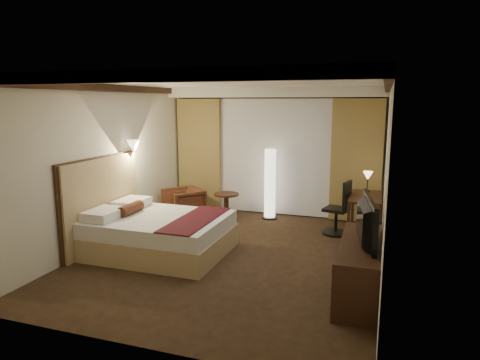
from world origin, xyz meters
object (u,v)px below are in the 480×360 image
(armchair, at_px, (184,203))
(dresser, at_px, (360,268))
(side_table, at_px, (226,207))
(television, at_px, (360,216))
(office_chair, at_px, (336,207))
(bed, at_px, (160,234))
(floor_lamp, at_px, (270,184))
(desk, at_px, (365,216))

(armchair, distance_m, dresser, 4.38)
(armchair, bearing_deg, side_table, 56.17)
(side_table, distance_m, television, 3.92)
(office_chair, bearing_deg, bed, -129.86)
(floor_lamp, distance_m, office_chair, 1.59)
(floor_lamp, bearing_deg, dresser, -57.20)
(side_table, relative_size, television, 0.50)
(dresser, bearing_deg, desk, 91.16)
(side_table, relative_size, desk, 0.51)
(bed, height_order, armchair, armchair)
(bed, xyz_separation_m, dresser, (3.14, -0.52, 0.03))
(desk, bearing_deg, office_chair, -174.36)
(armchair, relative_size, side_table, 1.28)
(desk, bearing_deg, television, -89.54)
(desk, xyz_separation_m, dresser, (0.05, -2.48, -0.03))
(bed, xyz_separation_m, office_chair, (2.58, 1.90, 0.20))
(floor_lamp, height_order, desk, floor_lamp)
(side_table, bearing_deg, bed, -98.88)
(office_chair, xyz_separation_m, television, (0.53, -2.43, 0.50))
(armchair, xyz_separation_m, television, (3.62, -2.42, 0.65))
(floor_lamp, bearing_deg, armchair, -158.26)
(bed, distance_m, floor_lamp, 2.84)
(armchair, xyz_separation_m, side_table, (0.85, 0.26, -0.08))
(floor_lamp, xyz_separation_m, office_chair, (1.43, -0.65, -0.23))
(side_table, xyz_separation_m, television, (2.77, -2.68, 0.73))
(bed, bearing_deg, dresser, -9.47)
(bed, bearing_deg, floor_lamp, 65.76)
(bed, relative_size, dresser, 1.19)
(armchair, xyz_separation_m, office_chair, (3.09, 0.01, 0.15))
(office_chair, distance_m, television, 2.53)
(side_table, relative_size, office_chair, 0.56)
(bed, bearing_deg, side_table, 81.12)
(armchair, distance_m, office_chair, 3.09)
(bed, bearing_deg, television, -9.56)
(side_table, bearing_deg, dresser, -43.69)
(side_table, xyz_separation_m, dresser, (2.80, -2.68, 0.06))
(dresser, bearing_deg, television, 180.00)
(office_chair, xyz_separation_m, dresser, (0.56, -2.43, -0.17))
(desk, height_order, television, television)
(television, bearing_deg, desk, -8.30)
(side_table, distance_m, floor_lamp, 1.02)
(bed, relative_size, floor_lamp, 1.43)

